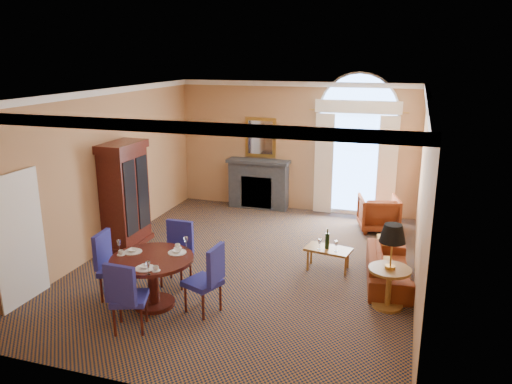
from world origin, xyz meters
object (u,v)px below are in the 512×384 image
(dining_table, at_px, (153,271))
(coffee_table, at_px, (328,249))
(armoire, at_px, (125,197))
(sofa, at_px, (388,267))
(armchair, at_px, (378,213))
(side_table, at_px, (391,256))

(dining_table, distance_m, coffee_table, 3.24)
(armoire, xyz_separation_m, sofa, (5.27, -0.16, -0.77))
(sofa, xyz_separation_m, coffee_table, (-1.09, 0.18, 0.13))
(dining_table, distance_m, armchair, 5.59)
(dining_table, bearing_deg, coffee_table, 42.45)
(armchair, height_order, side_table, side_table)
(coffee_table, bearing_deg, armchair, 84.00)
(armchair, bearing_deg, coffee_table, 59.53)
(side_table, bearing_deg, dining_table, -163.16)
(sofa, xyz_separation_m, armchair, (-0.38, 2.65, 0.13))
(sofa, relative_size, armchair, 2.12)
(coffee_table, relative_size, side_table, 0.66)
(sofa, bearing_deg, side_table, 176.63)
(coffee_table, bearing_deg, side_table, -34.30)
(armchair, height_order, coffee_table, coffee_table)
(dining_table, distance_m, sofa, 4.02)
(dining_table, bearing_deg, side_table, 16.84)
(side_table, bearing_deg, armchair, 96.82)
(armoire, height_order, side_table, armoire)
(armoire, height_order, dining_table, armoire)
(armoire, height_order, sofa, armoire)
(armchair, distance_m, coffee_table, 2.57)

